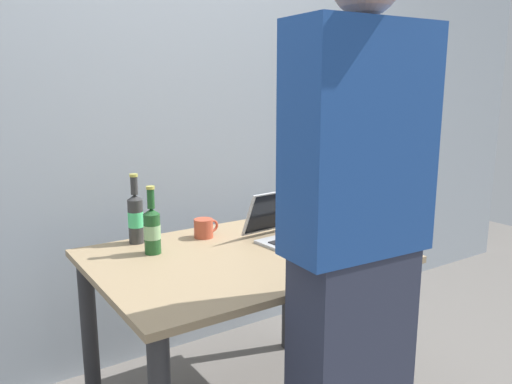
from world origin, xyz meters
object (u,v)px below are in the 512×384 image
at_px(laptop, 291,229).
at_px(beer_bottle_brown, 136,217).
at_px(beer_bottle_dark, 152,229).
at_px(coffee_mug, 204,228).
at_px(person_figure, 355,249).

height_order(laptop, beer_bottle_brown, beer_bottle_brown).
height_order(laptop, beer_bottle_dark, beer_bottle_dark).
relative_size(beer_bottle_dark, coffee_mug, 2.37).
distance_m(laptop, coffee_mug, 0.39).
relative_size(laptop, beer_bottle_brown, 1.18).
bearing_deg(beer_bottle_dark, coffee_mug, 16.42).
relative_size(person_figure, coffee_mug, 15.62).
bearing_deg(beer_bottle_dark, beer_bottle_brown, 91.34).
distance_m(beer_bottle_dark, beer_bottle_brown, 0.17).
bearing_deg(coffee_mug, beer_bottle_brown, 162.33).
bearing_deg(laptop, beer_bottle_dark, 165.32).
distance_m(laptop, beer_bottle_brown, 0.69).
bearing_deg(coffee_mug, person_figure, -86.33).
relative_size(laptop, coffee_mug, 3.05).
height_order(beer_bottle_brown, coffee_mug, beer_bottle_brown).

